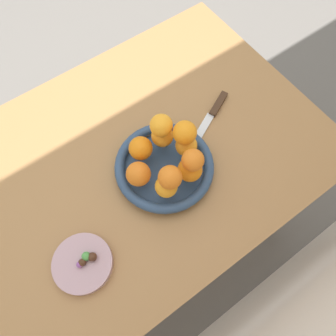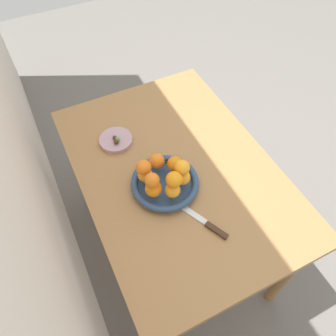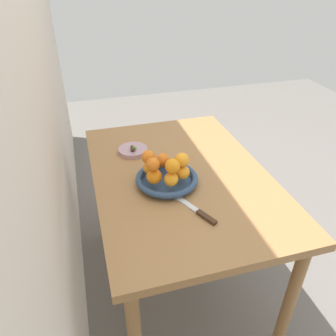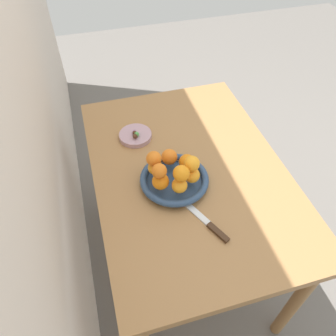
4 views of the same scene
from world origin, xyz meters
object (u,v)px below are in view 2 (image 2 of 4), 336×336
at_px(orange_2, 157,161).
at_px(orange_5, 173,190).
at_px(orange_1, 175,164).
at_px(orange_3, 145,175).
at_px(fruit_bowl, 165,183).
at_px(candy_ball_1, 116,142).
at_px(candy_ball_0, 114,137).
at_px(candy_ball_2, 118,139).
at_px(dining_table, 176,181).
at_px(orange_0, 183,177).
at_px(knife, 203,221).
at_px(orange_7, 144,167).
at_px(orange_6, 152,180).
at_px(candy_dish, 116,140).
at_px(candy_ball_3, 115,138).
at_px(orange_9, 182,167).
at_px(orange_8, 174,179).
at_px(orange_4, 153,189).

xyz_separation_m(orange_2, orange_5, (-0.15, 0.00, -0.00)).
xyz_separation_m(orange_1, orange_3, (0.01, 0.12, -0.00)).
bearing_deg(orange_5, fruit_bowl, -1.46).
bearing_deg(candy_ball_1, candy_ball_0, -5.40).
xyz_separation_m(orange_5, candy_ball_2, (0.35, 0.08, -0.04)).
bearing_deg(dining_table, orange_3, 97.53).
distance_m(dining_table, fruit_bowl, 0.15).
distance_m(dining_table, candy_ball_2, 0.31).
bearing_deg(candy_ball_2, orange_1, -150.22).
bearing_deg(orange_0, fruit_bowl, 58.54).
height_order(orange_3, orange_5, same).
bearing_deg(knife, candy_ball_2, 16.49).
bearing_deg(orange_7, fruit_bowl, -114.72).
xyz_separation_m(fruit_bowl, orange_6, (-0.04, 0.07, 0.11)).
bearing_deg(candy_dish, orange_2, -157.91).
xyz_separation_m(candy_dish, candy_ball_3, (-0.00, 0.00, 0.02)).
distance_m(orange_1, orange_3, 0.12).
height_order(orange_9, candy_ball_3, orange_9).
xyz_separation_m(orange_5, candy_ball_0, (0.38, 0.09, -0.04)).
relative_size(orange_0, orange_2, 0.94).
bearing_deg(orange_8, orange_0, -59.79).
height_order(fruit_bowl, orange_4, orange_4).
xyz_separation_m(orange_3, candy_ball_2, (0.25, 0.02, -0.04)).
distance_m(fruit_bowl, candy_ball_1, 0.29).
xyz_separation_m(orange_2, orange_6, (-0.11, 0.07, 0.06)).
height_order(dining_table, orange_6, orange_6).
distance_m(candy_dish, orange_7, 0.29).
bearing_deg(knife, orange_8, 21.62).
relative_size(orange_0, orange_9, 1.01).
xyz_separation_m(orange_9, candy_ball_1, (0.30, 0.15, -0.09)).
height_order(orange_4, orange_7, orange_7).
bearing_deg(orange_4, orange_6, 107.79).
xyz_separation_m(orange_2, orange_8, (-0.14, -0.00, 0.06)).
bearing_deg(candy_ball_2, orange_4, -175.91).
bearing_deg(orange_3, candy_ball_3, 6.18).
height_order(candy_dish, orange_1, orange_1).
bearing_deg(orange_3, orange_9, -120.63).
height_order(orange_4, orange_5, orange_4).
xyz_separation_m(orange_0, orange_6, (-0.00, 0.12, 0.06)).
bearing_deg(orange_0, candy_ball_0, 23.58).
relative_size(orange_8, candy_ball_3, 3.29).
distance_m(fruit_bowl, orange_7, 0.13).
height_order(orange_1, candy_ball_0, orange_1).
height_order(orange_9, candy_ball_1, orange_9).
relative_size(orange_1, orange_7, 1.09).
bearing_deg(orange_9, candy_ball_0, 23.43).
bearing_deg(fruit_bowl, orange_6, 117.98).
relative_size(orange_3, orange_9, 0.98).
xyz_separation_m(orange_6, candy_ball_1, (0.31, 0.03, -0.10)).
xyz_separation_m(orange_7, orange_9, (-0.06, -0.12, 0.00)).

